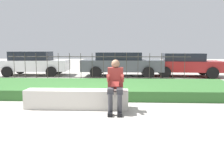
{
  "coord_description": "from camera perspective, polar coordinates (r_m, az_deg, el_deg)",
  "views": [
    {
      "loc": [
        1.09,
        -5.58,
        1.54
      ],
      "look_at": [
        0.79,
        1.06,
        0.76
      ],
      "focal_mm": 35.0,
      "sensor_mm": 36.0,
      "label": 1
    }
  ],
  "objects": [
    {
      "name": "ground_plane",
      "position": [
        5.89,
        -8.24,
        -8.56
      ],
      "size": [
        60.0,
        60.0,
        0.0
      ],
      "primitive_type": "plane",
      "color": "#A8A399"
    },
    {
      "name": "stone_bench",
      "position": [
        5.86,
        -9.18,
        -6.44
      ],
      "size": [
        2.69,
        0.46,
        0.49
      ],
      "color": "beige",
      "rests_on": "ground_plane"
    },
    {
      "name": "person_seated_reader",
      "position": [
        5.38,
        0.9,
        -2.16
      ],
      "size": [
        0.42,
        0.73,
        1.29
      ],
      "color": "black",
      "rests_on": "ground_plane"
    },
    {
      "name": "grass_berm",
      "position": [
        7.94,
        -5.33,
        -3.38
      ],
      "size": [
        10.28,
        2.92,
        0.32
      ],
      "color": "#33662D",
      "rests_on": "ground_plane"
    },
    {
      "name": "iron_fence",
      "position": [
        9.92,
        -3.71,
        1.94
      ],
      "size": [
        8.28,
        0.03,
        1.38
      ],
      "color": "#332D28",
      "rests_on": "ground_plane"
    },
    {
      "name": "car_parked_right",
      "position": [
        13.15,
        18.44,
        2.73
      ],
      "size": [
        4.06,
        2.19,
        1.33
      ],
      "rotation": [
        0.0,
        0.0,
        -0.08
      ],
      "color": "maroon",
      "rests_on": "ground_plane"
    },
    {
      "name": "car_parked_center",
      "position": [
        12.64,
        2.43,
        3.05
      ],
      "size": [
        4.57,
        2.02,
        1.38
      ],
      "rotation": [
        0.0,
        0.0,
        -0.0
      ],
      "color": "#4C5156",
      "rests_on": "ground_plane"
    },
    {
      "name": "car_parked_left",
      "position": [
        13.81,
        -19.75,
        2.99
      ],
      "size": [
        4.05,
        2.15,
        1.42
      ],
      "rotation": [
        0.0,
        0.0,
        0.06
      ],
      "color": "silver",
      "rests_on": "ground_plane"
    }
  ]
}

